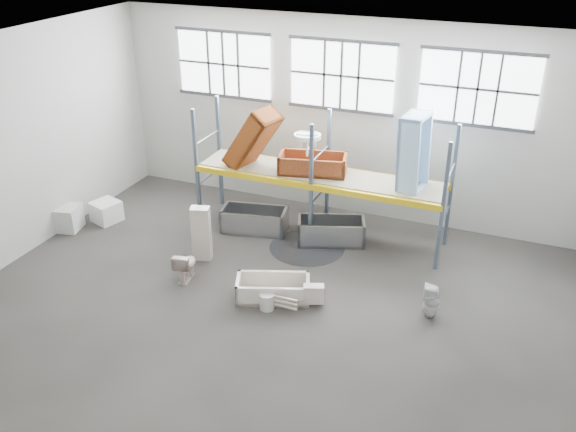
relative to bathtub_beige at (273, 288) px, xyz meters
The scene contains 33 objects.
floor 0.55m from the bathtub_beige, 100.12° to the right, with size 12.00×10.00×0.10m, color #4E4743.
ceiling 4.85m from the bathtub_beige, 100.12° to the right, with size 12.00×10.00×0.10m, color silver.
wall_back 5.11m from the bathtub_beige, 91.06° to the left, with size 12.00×0.10×5.00m, color #AFABA1.
wall_front 5.98m from the bathtub_beige, 90.88° to the right, with size 12.00×0.10×5.00m, color #A4A199.
wall_left 6.56m from the bathtub_beige, behind, with size 0.10×10.00×5.00m, color #AAA79E.
window_left 6.49m from the bathtub_beige, 126.32° to the left, with size 2.60×0.04×1.60m, color white.
window_mid 5.60m from the bathtub_beige, 91.08° to the left, with size 2.60×0.04×1.60m, color white.
window_right 6.41m from the bathtub_beige, 55.11° to the left, with size 2.60×0.04×1.60m, color white.
rack_upright_la 4.13m from the bathtub_beige, 141.80° to the left, with size 0.08×0.08×3.00m, color slate.
rack_upright_lb 4.93m from the bathtub_beige, 130.38° to the left, with size 0.08×0.08×3.00m, color slate.
rack_upright_ma 2.74m from the bathtub_beige, 91.99° to the left, with size 0.08×0.08×3.00m, color slate.
rack_upright_mb 3.85m from the bathtub_beige, 91.33° to the left, with size 0.08×0.08×3.00m, color slate.
rack_upright_ra 4.00m from the bathtub_beige, 39.78° to the left, with size 0.08×0.08×3.00m, color slate.
rack_upright_rb 4.83m from the bathtub_beige, 51.21° to the left, with size 0.08×0.08×3.00m, color slate.
rack_beam_front 2.74m from the bathtub_beige, 91.99° to the left, with size 6.00×0.10×0.14m, color yellow.
rack_beam_back 3.85m from the bathtub_beige, 91.33° to the left, with size 6.00×0.10×0.14m, color yellow.
shelf_deck 3.32m from the bathtub_beige, 91.60° to the left, with size 5.90×1.10×0.03m, color gray.
wet_patch 2.24m from the bathtub_beige, 92.17° to the left, with size 1.80×1.80×0.00m, color black.
bathtub_beige is the anchor object (origin of this frame).
cistern_spare 0.87m from the bathtub_beige, ahead, with size 0.41×0.20×0.39m, color beige.
sink_in_tub 0.58m from the bathtub_beige, ahead, with size 0.49×0.49×0.17m, color beige.
toilet_beige 2.05m from the bathtub_beige, behind, with size 0.38×0.66×0.67m, color beige.
cistern_tall 2.34m from the bathtub_beige, 158.04° to the left, with size 0.42×0.27×1.29m, color beige.
toilet_white 3.19m from the bathtub_beige, 10.30° to the left, with size 0.32×0.33×0.71m, color silver.
steel_tub_left 3.02m from the bathtub_beige, 122.29° to the left, with size 1.59×0.74×0.58m, color #A0A1A6, non-canonical shape.
steel_tub_right 2.74m from the bathtub_beige, 82.73° to the left, with size 1.59×0.74×0.58m, color #A3A5AA, non-canonical shape.
rust_tub_flat 3.42m from the bathtub_beige, 95.03° to the left, with size 1.58×0.74×0.45m, color brown, non-canonical shape.
rust_tub_tilted 3.89m from the bathtub_beige, 121.52° to the left, with size 1.67×0.78×0.47m, color #943511, non-canonical shape.
sink_on_shelf 3.42m from the bathtub_beige, 96.96° to the left, with size 0.63×0.48×0.56m, color white.
blue_tub_upright 4.31m from the bathtub_beige, 56.16° to the left, with size 1.76×0.83×0.50m, color #9EC8F0, non-canonical shape.
bucket 0.41m from the bathtub_beige, 83.95° to the right, with size 0.30×0.30×0.35m, color beige.
carton_near 6.08m from the bathtub_beige, behind, with size 0.71×0.61×0.61m, color beige.
carton_far 5.59m from the bathtub_beige, 163.46° to the left, with size 0.63×0.63×0.53m, color white.
Camera 1 is at (4.37, -9.22, 7.25)m, focal length 38.27 mm.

